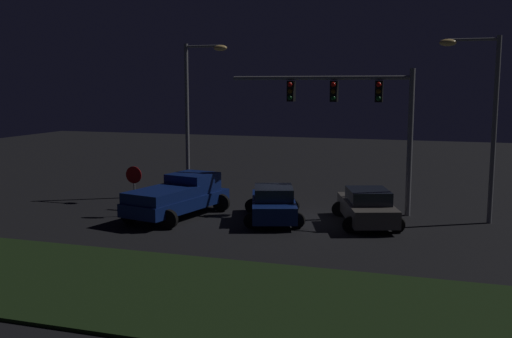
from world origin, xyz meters
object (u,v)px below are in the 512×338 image
pickup_truck (179,194)px  traffic_signal_gantry (355,105)px  car_sedan (273,204)px  stop_sign (134,181)px  car_sedan_far (367,207)px  street_lamp_left (195,101)px  street_lamp_right (483,106)px

pickup_truck → traffic_signal_gantry: bearing=-53.5°
pickup_truck → car_sedan: 4.22m
traffic_signal_gantry → stop_sign: traffic_signal_gantry is taller
car_sedan_far → traffic_signal_gantry: size_ratio=0.57×
traffic_signal_gantry → street_lamp_left: (-8.43, 1.49, 0.06)m
street_lamp_right → stop_sign: size_ratio=3.49×
car_sedan → stop_sign: (-6.13, -1.01, 0.82)m
car_sedan_far → street_lamp_right: size_ratio=0.61×
car_sedan → stop_sign: bearing=81.6°
car_sedan_far → street_lamp_right: bearing=-86.8°
car_sedan → street_lamp_right: bearing=-92.5°
traffic_signal_gantry → car_sedan: bearing=-137.6°
car_sedan → car_sedan_far: same height
car_sedan_far → street_lamp_left: size_ratio=0.60×
street_lamp_left → stop_sign: (-0.70, -5.25, -3.39)m
street_lamp_right → pickup_truck: bearing=-167.6°
car_sedan → stop_sign: size_ratio=2.13×
stop_sign → street_lamp_left: bearing=82.4°
street_lamp_right → stop_sign: (-14.46, -3.29, -3.35)m
car_sedan_far → street_lamp_left: 10.90m
car_sedan_far → stop_sign: 10.19m
car_sedan_far → pickup_truck: bearing=78.7°
car_sedan → street_lamp_left: (-5.43, 4.24, 4.22)m
pickup_truck → car_sedan_far: size_ratio=1.20×
car_sedan_far → traffic_signal_gantry: 4.80m
traffic_signal_gantry → stop_sign: size_ratio=3.73×
traffic_signal_gantry → street_lamp_right: street_lamp_right is taller
car_sedan_far → street_lamp_left: bearing=49.9°
pickup_truck → street_lamp_right: street_lamp_right is taller
car_sedan → traffic_signal_gantry: 5.82m
pickup_truck → traffic_signal_gantry: (7.18, 3.22, 3.90)m
pickup_truck → traffic_signal_gantry: traffic_signal_gantry is taller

